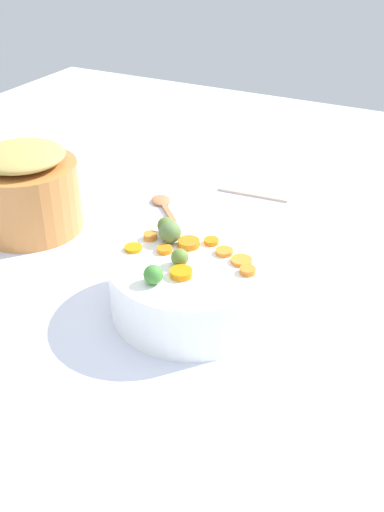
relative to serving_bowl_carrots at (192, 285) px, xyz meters
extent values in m
cube|color=silver|center=(-0.01, 0.06, -0.06)|extent=(2.40, 2.40, 0.02)
cylinder|color=white|center=(0.00, 0.00, 0.00)|extent=(0.28, 0.28, 0.10)
cylinder|color=#CC7F3D|center=(-0.45, 0.10, 0.02)|extent=(0.23, 0.23, 0.15)
ellipsoid|color=tan|center=(-0.45, 0.10, 0.12)|extent=(0.18, 0.18, 0.04)
cylinder|color=orange|center=(-0.11, -0.01, 0.05)|extent=(0.03, 0.03, 0.01)
cylinder|color=orange|center=(-0.06, 0.01, 0.05)|extent=(0.04, 0.04, 0.01)
cylinder|color=orange|center=(0.04, 0.05, 0.05)|extent=(0.04, 0.04, 0.01)
cylinder|color=orange|center=(-0.03, 0.04, 0.06)|extent=(0.05, 0.05, 0.01)
cylinder|color=orange|center=(0.00, 0.07, 0.05)|extent=(0.03, 0.03, 0.01)
cylinder|color=orange|center=(-0.10, 0.03, 0.06)|extent=(0.04, 0.04, 0.01)
cylinder|color=orange|center=(0.10, 0.01, 0.05)|extent=(0.04, 0.04, 0.01)
cylinder|color=orange|center=(0.01, -0.05, 0.06)|extent=(0.04, 0.04, 0.01)
cylinder|color=orange|center=(0.08, 0.03, 0.05)|extent=(0.05, 0.05, 0.01)
sphere|color=#5D7C41|center=(-0.06, 0.04, 0.07)|extent=(0.04, 0.04, 0.04)
sphere|color=#5B762E|center=(-0.09, 0.06, 0.07)|extent=(0.03, 0.03, 0.03)
sphere|color=#428936|center=(-0.02, -0.09, 0.07)|extent=(0.03, 0.03, 0.03)
sphere|color=olive|center=(-0.02, -0.02, 0.06)|extent=(0.03, 0.03, 0.03)
cube|color=#B6774E|center=(-0.16, 0.24, -0.05)|extent=(0.17, 0.17, 0.01)
ellipsoid|color=#B6774E|center=(-0.26, 0.34, -0.04)|extent=(0.07, 0.07, 0.01)
cube|color=#C8B098|center=(-0.08, 0.52, -0.05)|extent=(0.18, 0.12, 0.01)
camera|label=1|loc=(0.38, -0.75, 0.58)|focal=41.52mm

